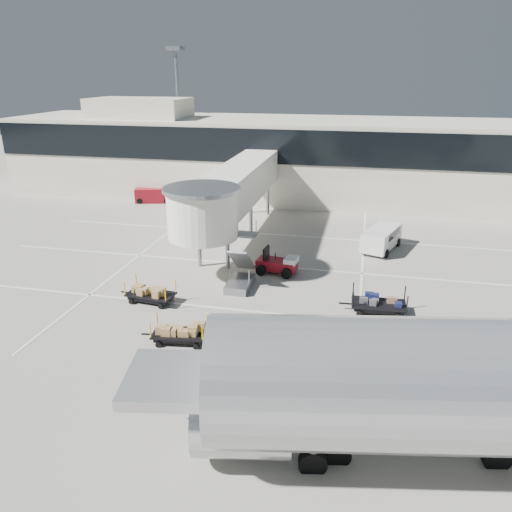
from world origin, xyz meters
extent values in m
plane|color=#A8A196|center=(0.00, 0.00, 0.00)|extent=(140.00, 140.00, 0.00)
cube|color=white|center=(0.00, 2.00, 0.01)|extent=(40.00, 0.15, 0.02)
cube|color=white|center=(0.00, 9.00, 0.01)|extent=(40.00, 0.15, 0.02)
cube|color=white|center=(0.00, 16.00, 0.01)|extent=(40.00, 0.15, 0.02)
cube|color=white|center=(6.00, 10.00, 0.01)|extent=(0.15, 30.00, 0.02)
cube|color=white|center=(-10.00, 10.00, 0.01)|extent=(0.15, 30.00, 0.02)
cube|color=silver|center=(0.00, 30.00, 4.00)|extent=(64.00, 12.00, 8.00)
cube|color=black|center=(0.00, 23.95, 6.00)|extent=(64.00, 0.12, 3.20)
cube|color=silver|center=(-18.00, 28.00, 9.00)|extent=(10.00, 6.00, 2.00)
cylinder|color=gray|center=(-16.00, 34.00, 7.50)|extent=(0.36, 0.36, 15.00)
cube|color=gray|center=(-16.00, 34.00, 15.00)|extent=(1.60, 1.60, 0.40)
cube|color=white|center=(-4.00, 15.00, 4.30)|extent=(3.00, 18.00, 2.80)
cylinder|color=white|center=(-4.00, 6.00, 4.30)|extent=(4.40, 4.40, 3.00)
cylinder|color=gray|center=(-4.00, 6.00, 5.90)|extent=(4.80, 4.80, 0.25)
cylinder|color=gray|center=(-5.00, 8.00, 1.45)|extent=(0.28, 0.28, 2.90)
cylinder|color=gray|center=(-3.00, 8.00, 1.45)|extent=(0.28, 0.28, 2.90)
cylinder|color=gray|center=(-5.00, 15.00, 1.45)|extent=(0.28, 0.28, 2.90)
cylinder|color=gray|center=(-3.00, 15.00, 1.45)|extent=(0.28, 0.28, 2.90)
cylinder|color=gray|center=(-5.00, 22.00, 1.45)|extent=(0.28, 0.28, 2.90)
cylinder|color=gray|center=(-3.00, 22.00, 1.45)|extent=(0.28, 0.28, 2.90)
cube|color=gray|center=(-1.40, 5.00, 0.25)|extent=(1.40, 2.60, 0.50)
cube|color=gray|center=(-1.40, 5.60, 1.60)|extent=(1.20, 2.60, 2.06)
cube|color=gray|center=(-1.40, 7.00, 2.85)|extent=(1.40, 1.20, 0.12)
cube|color=maroon|center=(0.42, 7.89, 0.60)|extent=(2.74, 1.56, 0.65)
cube|color=silver|center=(1.39, 7.77, 1.03)|extent=(0.90, 1.28, 0.38)
cube|color=black|center=(-0.34, 7.98, 1.25)|extent=(0.26, 1.09, 0.98)
cylinder|color=black|center=(-0.53, 7.29, 0.35)|extent=(0.72, 0.35, 0.70)
cylinder|color=black|center=(-0.36, 8.69, 0.35)|extent=(0.72, 0.35, 0.70)
cylinder|color=black|center=(1.19, 7.08, 0.35)|extent=(0.72, 0.35, 0.70)
cylinder|color=black|center=(1.37, 8.48, 0.35)|extent=(0.72, 0.35, 0.70)
cube|color=black|center=(6.98, 3.38, 0.54)|extent=(3.02, 1.59, 0.12)
cube|color=black|center=(6.98, 3.38, 0.37)|extent=(2.72, 1.36, 0.25)
cube|color=black|center=(5.15, 3.32, 0.40)|extent=(0.70, 0.10, 0.08)
cylinder|color=black|center=(5.97, 2.68, 0.17)|extent=(0.34, 0.15, 0.34)
cylinder|color=black|center=(5.92, 4.02, 0.17)|extent=(0.34, 0.15, 0.34)
cylinder|color=black|center=(8.05, 2.75, 0.17)|extent=(0.34, 0.15, 0.34)
cylinder|color=black|center=(8.00, 4.09, 0.17)|extent=(0.34, 0.15, 0.34)
cylinder|color=black|center=(5.58, 2.67, 0.99)|extent=(0.07, 0.07, 0.89)
cylinder|color=black|center=(5.53, 4.00, 0.99)|extent=(0.07, 0.07, 0.89)
cylinder|color=black|center=(8.43, 2.77, 0.99)|extent=(0.07, 0.07, 0.89)
cylinder|color=black|center=(8.39, 4.10, 0.99)|extent=(0.07, 0.07, 0.89)
cube|color=#88644A|center=(6.16, 3.33, 0.80)|extent=(0.51, 0.34, 0.39)
cube|color=maroon|center=(7.86, 2.92, 0.82)|extent=(0.46, 0.26, 0.43)
cube|color=#46474A|center=(6.10, 3.14, 0.81)|extent=(0.42, 0.35, 0.41)
cube|color=#88644A|center=(6.21, 3.59, 0.76)|extent=(0.44, 0.37, 0.31)
cube|color=#141940|center=(8.00, 2.94, 0.77)|extent=(0.41, 0.36, 0.32)
cube|color=#141940|center=(6.21, 3.37, 0.79)|extent=(0.46, 0.41, 0.36)
cube|color=#88644A|center=(7.15, 3.11, 0.79)|extent=(0.40, 0.36, 0.37)
cube|color=black|center=(-2.68, -2.07, 0.49)|extent=(2.80, 1.65, 0.11)
cube|color=black|center=(-2.68, -2.07, 0.33)|extent=(2.51, 1.42, 0.22)
cube|color=black|center=(-4.30, -2.28, 0.35)|extent=(0.62, 0.15, 0.07)
cylinder|color=black|center=(-3.53, -2.78, 0.15)|extent=(0.31, 0.16, 0.30)
cylinder|color=black|center=(-3.68, -1.59, 0.15)|extent=(0.31, 0.16, 0.30)
cylinder|color=black|center=(-1.68, -2.54, 0.15)|extent=(0.31, 0.16, 0.30)
cylinder|color=black|center=(-1.83, -1.36, 0.15)|extent=(0.31, 0.16, 0.30)
cylinder|color=#FFB90D|center=(-3.87, -2.82, 0.89)|extent=(0.06, 0.06, 0.80)
cylinder|color=#FFB90D|center=(-4.02, -1.64, 0.89)|extent=(0.06, 0.06, 0.80)
cylinder|color=#FFB90D|center=(-1.34, -2.50, 0.89)|extent=(0.06, 0.06, 0.80)
cylinder|color=#FFB90D|center=(-1.49, -1.31, 0.89)|extent=(0.06, 0.06, 0.80)
cube|color=tan|center=(-3.24, -1.81, 0.78)|extent=(0.46, 0.50, 0.47)
cube|color=tan|center=(-2.51, -2.49, 0.73)|extent=(0.54, 0.39, 0.38)
cube|color=tan|center=(-3.61, -1.86, 0.71)|extent=(0.59, 0.51, 0.35)
cube|color=tan|center=(-3.50, -1.95, 0.73)|extent=(0.57, 0.43, 0.38)
cube|color=tan|center=(-2.33, -1.69, 0.76)|extent=(0.53, 0.44, 0.45)
cube|color=tan|center=(-2.20, -1.70, 0.73)|extent=(0.45, 0.37, 0.38)
cube|color=tan|center=(-1.97, -2.11, 0.74)|extent=(0.60, 0.44, 0.40)
cube|color=tan|center=(-3.02, -2.28, 0.72)|extent=(0.57, 0.51, 0.36)
cube|color=tan|center=(-2.31, -1.60, 0.73)|extent=(0.43, 0.47, 0.38)
cube|color=black|center=(-5.95, 1.90, 0.50)|extent=(2.87, 1.66, 0.11)
cube|color=black|center=(-5.95, 1.90, 0.34)|extent=(2.58, 1.43, 0.23)
cube|color=black|center=(-7.63, 2.09, 0.37)|extent=(0.64, 0.14, 0.07)
cylinder|color=black|center=(-6.97, 1.40, 0.16)|extent=(0.32, 0.16, 0.31)
cylinder|color=black|center=(-6.84, 2.62, 0.16)|extent=(0.32, 0.16, 0.31)
cylinder|color=black|center=(-5.07, 1.19, 0.16)|extent=(0.32, 0.16, 0.31)
cylinder|color=black|center=(-4.93, 2.41, 0.16)|extent=(0.32, 0.16, 0.31)
cylinder|color=#FFB90D|center=(-7.33, 1.44, 0.91)|extent=(0.06, 0.06, 0.82)
cylinder|color=#FFB90D|center=(-7.19, 2.66, 0.91)|extent=(0.06, 0.06, 0.82)
cylinder|color=#FFB90D|center=(-4.71, 1.15, 0.91)|extent=(0.06, 0.06, 0.82)
cylinder|color=#FFB90D|center=(-4.58, 2.37, 0.91)|extent=(0.06, 0.06, 0.82)
cube|color=tan|center=(-5.22, 2.14, 0.80)|extent=(0.43, 0.50, 0.49)
cube|color=tan|center=(-5.08, 1.36, 0.73)|extent=(0.53, 0.45, 0.34)
cube|color=tan|center=(-5.03, 1.48, 0.80)|extent=(0.51, 0.51, 0.48)
cube|color=tan|center=(-4.94, 1.93, 0.73)|extent=(0.58, 0.44, 0.35)
cube|color=tan|center=(-6.28, 2.33, 0.75)|extent=(0.54, 0.41, 0.38)
cube|color=tan|center=(-5.04, 1.86, 0.79)|extent=(0.63, 0.42, 0.46)
cube|color=tan|center=(-6.38, 1.52, 0.77)|extent=(0.57, 0.42, 0.43)
cube|color=tan|center=(-4.97, 1.68, 0.74)|extent=(0.48, 0.48, 0.36)
imported|color=#94EA18|center=(-0.38, -2.37, 0.87)|extent=(0.69, 0.51, 1.74)
cube|color=silver|center=(7.25, 14.15, 0.97)|extent=(3.12, 4.76, 1.43)
cube|color=silver|center=(7.89, 16.02, 0.69)|extent=(1.78, 1.03, 0.83)
cube|color=black|center=(7.31, 14.32, 1.33)|extent=(2.61, 3.20, 0.57)
cylinder|color=black|center=(5.95, 13.04, 0.31)|extent=(0.41, 0.66, 0.63)
cylinder|color=black|center=(7.60, 12.47, 0.31)|extent=(0.41, 0.66, 0.63)
cylinder|color=black|center=(6.90, 15.83, 0.31)|extent=(0.41, 0.66, 0.63)
cylinder|color=black|center=(8.55, 15.26, 0.31)|extent=(0.41, 0.66, 0.63)
cube|color=maroon|center=(-15.28, 24.00, 0.73)|extent=(3.95, 2.43, 1.45)
cube|color=black|center=(-13.69, 24.42, 1.65)|extent=(1.24, 1.55, 0.51)
cylinder|color=black|center=(-16.42, 23.00, 0.29)|extent=(0.62, 0.38, 0.58)
cylinder|color=black|center=(-16.77, 24.31, 0.29)|extent=(0.62, 0.38, 0.58)
cylinder|color=black|center=(-13.80, 23.69, 0.29)|extent=(0.62, 0.38, 0.58)
cylinder|color=black|center=(-14.14, 25.00, 0.29)|extent=(0.62, 0.38, 0.58)
cylinder|color=#B3B5B8|center=(9.76, -7.76, 3.25)|extent=(17.84, 7.45, 4.34)
cube|color=#B3B5B8|center=(3.90, -8.86, 3.25)|extent=(11.21, 4.98, 0.38)
cylinder|color=#B3B5B8|center=(2.30, -9.16, 1.68)|extent=(3.65, 3.05, 2.49)
cube|color=#B3B5B8|center=(2.30, -9.16, 2.66)|extent=(0.90, 0.43, 1.19)
cylinder|color=gray|center=(5.50, -8.56, 0.60)|extent=(0.33, 0.33, 1.19)
cylinder|color=black|center=(5.50, -8.56, 0.33)|extent=(1.02, 0.52, 0.98)
cylinder|color=gray|center=(10.83, -7.57, 0.60)|extent=(0.33, 0.33, 1.19)
cylinder|color=black|center=(10.83, -7.57, 0.33)|extent=(1.02, 0.52, 0.98)
cylinder|color=gray|center=(4.73, -9.15, 0.87)|extent=(0.30, 0.30, 1.73)
cylinder|color=black|center=(4.73, -9.15, 0.33)|extent=(1.02, 0.52, 0.98)
camera|label=1|loc=(5.74, -22.52, 12.72)|focal=35.00mm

